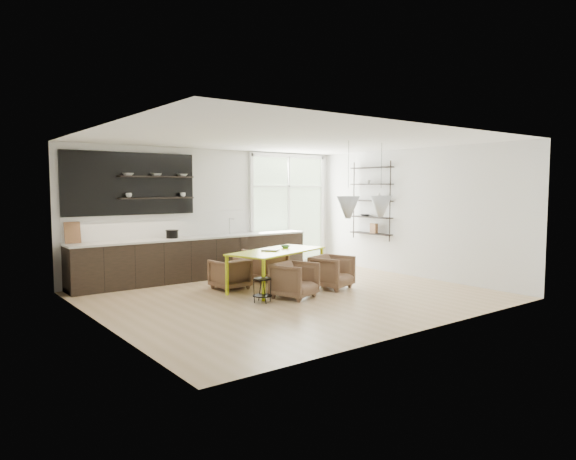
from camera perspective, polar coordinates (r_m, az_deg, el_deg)
The scene contains 11 objects.
room at distance 10.74m, azimuth -0.66°, elevation 1.75°, with size 7.02×6.01×2.91m.
kitchen_run at distance 11.51m, azimuth -10.53°, elevation -2.45°, with size 5.54×0.69×2.75m.
right_shelving at distance 12.64m, azimuth 9.32°, elevation 3.00°, with size 0.26×1.22×1.90m.
dining_table at distance 10.20m, azimuth -1.23°, elevation -2.57°, with size 2.32×1.58×0.78m.
armchair_back_left at distance 10.34m, azimuth -6.48°, elevation -4.86°, with size 0.65×0.67×0.61m, color brown.
armchair_back_right at distance 11.23m, azimuth -2.57°, elevation -3.81°, with size 0.75×0.77×0.70m, color brown.
armchair_front_left at distance 9.45m, azimuth 0.73°, elevation -5.58°, with size 0.70×0.72×0.66m, color brown.
armchair_front_right at distance 10.35m, azimuth 4.90°, elevation -4.67°, with size 0.71×0.73×0.67m, color brown.
wire_stool at distance 9.10m, azimuth -2.87°, elevation -6.32°, with size 0.34×0.34×0.43m.
table_book at distance 10.02m, azimuth -2.17°, elevation -2.31°, with size 0.24×0.33×0.03m, color white.
table_bowl at distance 10.58m, azimuth -0.29°, elevation -1.86°, with size 0.18×0.18×0.06m, color #46754D.
Camera 1 is at (-5.80, -7.52, 2.03)m, focal length 32.00 mm.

